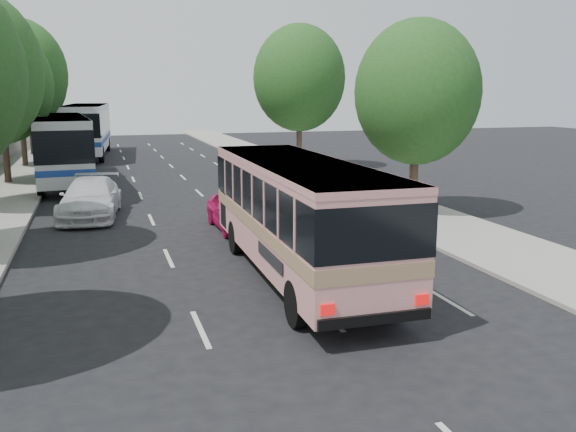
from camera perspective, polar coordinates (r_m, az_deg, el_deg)
name	(u,v)px	position (r m, az deg, el deg)	size (l,w,h in m)	color
ground	(261,292)	(15.75, -2.51, -7.13)	(120.00, 120.00, 0.00)	black
sidewalk_left	(6,188)	(35.10, -24.90, 2.35)	(4.00, 90.00, 0.15)	#9E998E
sidewalk_right	(312,176)	(36.90, 2.27, 3.80)	(4.00, 90.00, 0.12)	#9E998E
tree_left_d	(0,80)	(36.68, -25.31, 11.41)	(5.52, 5.52, 8.60)	#38281E
tree_left_e	(19,70)	(44.63, -23.91, 12.39)	(6.30, 6.30, 9.82)	#38281E
tree_left_f	(28,79)	(52.60, -23.14, 11.71)	(5.88, 5.88, 9.16)	#38281E
tree_right_near	(420,88)	(25.66, 12.22, 11.67)	(5.10, 5.10, 7.95)	#38281E
tree_right_far	(301,74)	(40.48, 1.21, 13.10)	(6.00, 6.00, 9.35)	#38281E
pink_bus	(298,206)	(16.47, 0.97, 0.92)	(2.70, 10.13, 3.22)	pink
pink_taxi	(236,211)	(22.73, -4.86, 0.49)	(1.64, 4.08, 1.39)	#D41260
white_pickup	(90,198)	(26.06, -18.00, 1.58)	(2.19, 5.39, 1.56)	silver
tour_coach_front	(61,143)	(35.98, -20.47, 6.37)	(3.56, 12.58, 3.72)	silver
tour_coach_rear	(87,126)	(50.71, -18.33, 8.04)	(3.83, 13.62, 4.03)	white
taxi_roof_sign	(236,190)	(22.59, -4.90, 2.44)	(0.55, 0.18, 0.18)	silver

